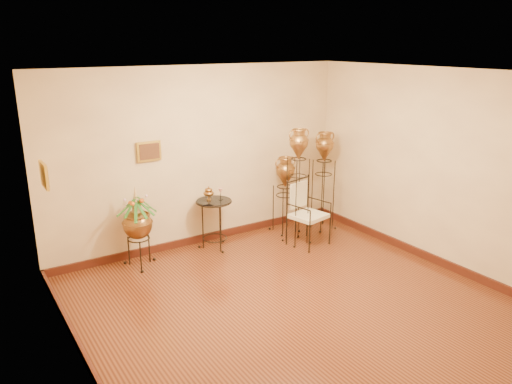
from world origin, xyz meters
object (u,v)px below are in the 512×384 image
amphora_tall (298,186)px  planter_urn (137,221)px  armchair (309,213)px  side_table (214,223)px  amphora_mid (323,180)px

amphora_tall → planter_urn: (-2.44, 0.52, -0.27)m
planter_urn → armchair: (2.55, -0.68, -0.16)m
amphora_tall → side_table: amphora_tall is taller
amphora_tall → armchair: bearing=-57.0°
armchair → side_table: size_ratio=1.06×
amphora_mid → side_table: amphora_mid is taller
amphora_mid → planter_urn: size_ratio=1.39×
planter_urn → side_table: planter_urn is taller
planter_urn → side_table: 1.26m
amphora_tall → armchair: amphora_tall is taller
planter_urn → armchair: planter_urn is taller
planter_urn → armchair: 2.64m
planter_urn → amphora_mid: bearing=-4.1°
amphora_tall → amphora_mid: (0.77, 0.29, -0.09)m
armchair → amphora_tall: bearing=110.9°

